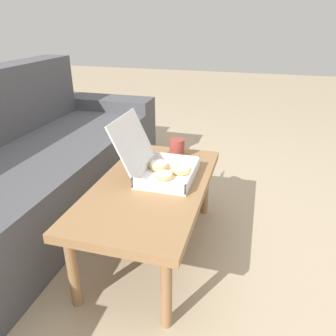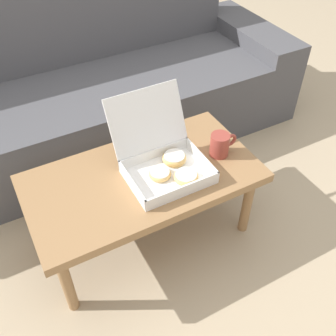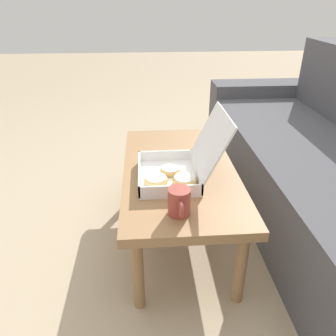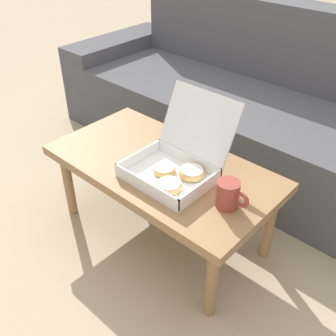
# 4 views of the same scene
# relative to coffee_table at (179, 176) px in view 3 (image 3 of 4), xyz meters

# --- Properties ---
(ground_plane) EXTENTS (12.00, 12.00, 0.00)m
(ground_plane) POSITION_rel_coffee_table_xyz_m (0.00, 0.03, -0.34)
(ground_plane) COLOR tan
(coffee_table) EXTENTS (0.97, 0.51, 0.39)m
(coffee_table) POSITION_rel_coffee_table_xyz_m (0.00, 0.00, 0.00)
(coffee_table) COLOR #997047
(coffee_table) RESTS_ON ground_plane
(pastry_box) EXTENTS (0.33, 0.37, 0.29)m
(pastry_box) POSITION_rel_coffee_table_xyz_m (0.10, -0.01, 0.10)
(pastry_box) COLOR white
(pastry_box) RESTS_ON coffee_table
(coffee_mug) EXTENTS (0.13, 0.08, 0.10)m
(coffee_mug) POSITION_rel_coffee_table_xyz_m (0.35, -0.04, 0.09)
(coffee_mug) COLOR #993D33
(coffee_mug) RESTS_ON coffee_table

